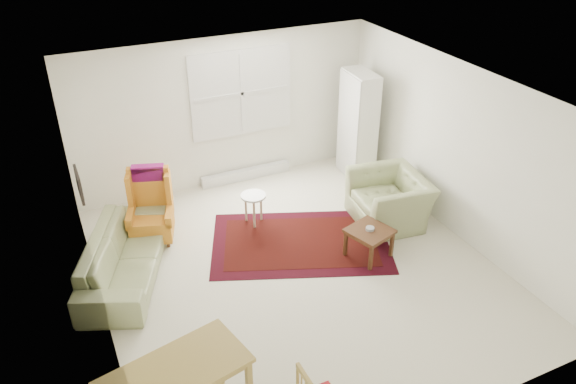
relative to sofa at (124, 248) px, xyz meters
name	(u,v)px	position (x,y,z in m)	size (l,w,h in m)	color
room	(292,181)	(2.12, -0.64, 0.83)	(5.04, 5.54, 2.51)	beige
rug	(300,242)	(2.41, -0.32, -0.41)	(2.53, 1.63, 0.03)	black
sofa	(124,248)	(0.00, 0.00, 0.00)	(2.12, 0.83, 0.85)	#8A9362
armchair	(390,195)	(3.89, -0.34, 0.02)	(1.14, 1.00, 0.89)	#8A9362
wingback_chair	(150,208)	(0.51, 0.68, 0.11)	(0.62, 0.65, 1.07)	orange
coffee_table	(369,243)	(3.12, -1.00, -0.21)	(0.54, 0.54, 0.44)	#492916
stool	(254,209)	(2.00, 0.45, -0.18)	(0.38, 0.38, 0.50)	white
cabinet	(358,126)	(4.20, 1.14, 0.50)	(0.39, 0.75, 1.86)	white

